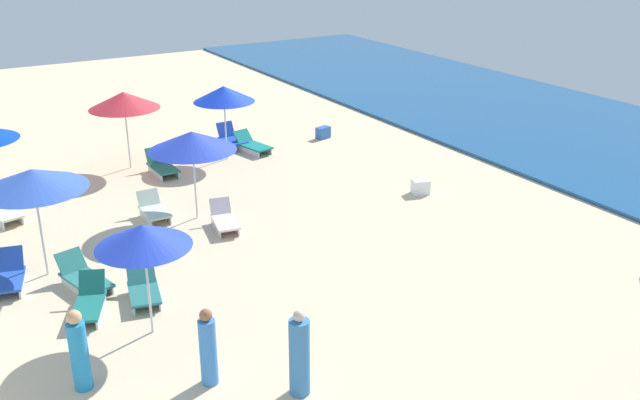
# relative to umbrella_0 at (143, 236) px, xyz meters

# --- Properties ---
(umbrella_0) EXTENTS (1.84, 1.84, 2.34)m
(umbrella_0) POSITION_rel_umbrella_0_xyz_m (0.00, 0.00, 0.00)
(umbrella_0) COLOR silver
(umbrella_0) RESTS_ON ground_plane
(lounge_chair_0_0) EXTENTS (1.51, 1.06, 0.70)m
(lounge_chair_0_0) POSITION_rel_umbrella_0_xyz_m (-1.37, -0.88, -1.86)
(lounge_chair_0_0) COLOR silver
(lounge_chair_0_0) RESTS_ON ground_plane
(lounge_chair_0_1) EXTENTS (1.44, 0.88, 0.67)m
(lounge_chair_0_1) POSITION_rel_umbrella_0_xyz_m (-1.38, 0.28, -1.87)
(lounge_chair_0_1) COLOR silver
(lounge_chair_0_1) RESTS_ON ground_plane
(umbrella_3) EXTENTS (2.36, 2.36, 2.58)m
(umbrella_3) POSITION_rel_umbrella_0_xyz_m (-3.62, -1.29, 0.23)
(umbrella_3) COLOR silver
(umbrella_3) RESTS_ON ground_plane
(lounge_chair_3_0) EXTENTS (1.43, 0.91, 0.74)m
(lounge_chair_3_0) POSITION_rel_umbrella_0_xyz_m (-3.42, -2.12, -1.85)
(lounge_chair_3_0) COLOR silver
(lounge_chair_3_0) RESTS_ON ground_plane
(lounge_chair_3_1) EXTENTS (1.63, 0.99, 0.69)m
(lounge_chair_3_1) POSITION_rel_umbrella_0_xyz_m (-2.55, -0.71, -1.86)
(lounge_chair_3_1) COLOR silver
(lounge_chair_3_1) RESTS_ON ground_plane
(umbrella_4) EXTENTS (2.34, 2.34, 2.46)m
(umbrella_4) POSITION_rel_umbrella_0_xyz_m (-4.94, 2.92, 0.09)
(umbrella_4) COLOR silver
(umbrella_4) RESTS_ON ground_plane
(lounge_chair_4_0) EXTENTS (1.26, 0.64, 0.69)m
(lounge_chair_4_0) POSITION_rel_umbrella_0_xyz_m (-5.45, 1.88, -1.84)
(lounge_chair_4_0) COLOR silver
(lounge_chair_4_0) RESTS_ON ground_plane
(lounge_chair_4_1) EXTENTS (1.39, 0.81, 0.67)m
(lounge_chair_4_1) POSITION_rel_umbrella_0_xyz_m (-3.90, 3.27, -1.87)
(lounge_chair_4_1) COLOR silver
(lounge_chair_4_1) RESTS_ON ground_plane
(umbrella_5) EXTENTS (2.24, 2.24, 2.54)m
(umbrella_5) POSITION_rel_umbrella_0_xyz_m (-9.96, 2.59, 0.16)
(umbrella_5) COLOR silver
(umbrella_5) RESTS_ON ground_plane
(lounge_chair_5_0) EXTENTS (1.46, 0.69, 0.74)m
(lounge_chair_5_0) POSITION_rel_umbrella_0_xyz_m (-8.85, 3.29, -1.85)
(lounge_chair_5_0) COLOR silver
(lounge_chair_5_0) RESTS_ON ground_plane
(lounge_chair_6_0) EXTENTS (1.50, 0.91, 0.71)m
(lounge_chair_6_0) POSITION_rel_umbrella_0_xyz_m (-7.47, -1.68, -1.84)
(lounge_chair_6_0) COLOR silver
(lounge_chair_6_0) RESTS_ON ground_plane
(umbrella_7) EXTENTS (2.03, 2.03, 2.52)m
(umbrella_7) POSITION_rel_umbrella_0_xyz_m (-9.16, 5.68, 0.15)
(umbrella_7) COLOR silver
(umbrella_7) RESTS_ON ground_plane
(lounge_chair_7_0) EXTENTS (1.30, 0.73, 0.81)m
(lounge_chair_7_0) POSITION_rel_umbrella_0_xyz_m (-10.32, 6.38, -1.82)
(lounge_chair_7_0) COLOR silver
(lounge_chair_7_0) RESTS_ON ground_plane
(lounge_chair_7_1) EXTENTS (1.60, 0.95, 0.66)m
(lounge_chair_7_1) POSITION_rel_umbrella_0_xyz_m (-9.44, 6.77, -1.86)
(lounge_chair_7_1) COLOR silver
(lounge_chair_7_1) RESTS_ON ground_plane
(beachgoer_0) EXTENTS (0.38, 0.38, 1.56)m
(beachgoer_0) POSITION_rel_umbrella_0_xyz_m (1.12, -1.62, -1.37)
(beachgoer_0) COLOR #2286C4
(beachgoer_0) RESTS_ON ground_plane
(beachgoer_1) EXTENTS (0.48, 0.48, 1.64)m
(beachgoer_1) POSITION_rel_umbrella_0_xyz_m (3.19, 1.57, -1.35)
(beachgoer_1) COLOR #3B7BB8
(beachgoer_1) RESTS_ON ground_plane
(beachgoer_4) EXTENTS (0.42, 0.42, 1.49)m
(beachgoer_4) POSITION_rel_umbrella_0_xyz_m (2.12, 0.35, -1.40)
(beachgoer_4) COLOR #3E83D5
(beachgoer_4) RESTS_ON ground_plane
(cooler_box_1) EXTENTS (0.51, 0.58, 0.43)m
(cooler_box_1) POSITION_rel_umbrella_0_xyz_m (-3.24, 9.31, -1.89)
(cooler_box_1) COLOR white
(cooler_box_1) RESTS_ON ground_plane
(cooler_box_2) EXTENTS (0.43, 0.58, 0.43)m
(cooler_box_2) POSITION_rel_umbrella_0_xyz_m (-9.55, 9.74, -1.89)
(cooler_box_2) COLOR #2E62B3
(cooler_box_2) RESTS_ON ground_plane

